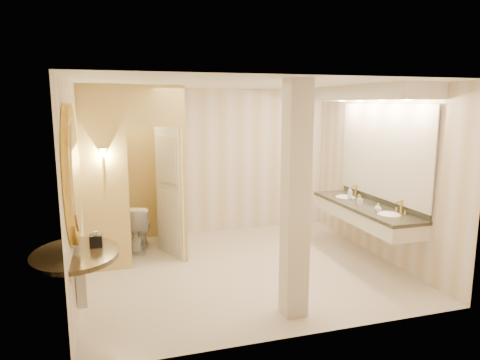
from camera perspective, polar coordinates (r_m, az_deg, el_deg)
The scene contains 16 objects.
floor at distance 6.55m, azimuth 0.47°, elevation -11.64°, with size 4.50×4.50×0.00m, color beige.
ceiling at distance 6.09m, azimuth 0.51°, elevation 12.68°, with size 4.50×4.50×0.00m, color silver.
wall_back at distance 8.09m, azimuth -3.68°, elevation 2.43°, with size 4.50×0.02×2.70m, color beige.
wall_front at distance 4.35m, azimuth 8.28°, elevation -4.32°, with size 4.50×0.02×2.70m, color beige.
wall_left at distance 5.93m, azimuth -20.78°, elevation -1.01°, with size 0.02×4.00×2.70m, color beige.
wall_right at distance 7.16m, azimuth 17.97°, elevation 0.96°, with size 0.02×4.00×2.70m, color beige.
toilet_closet at distance 6.90m, azimuth -10.87°, elevation 1.24°, with size 1.50×1.55×2.70m.
wall_sconce at distance 6.28m, azimuth -17.77°, elevation 3.28°, with size 0.14×0.14×0.42m.
vanity at distance 6.86m, azimuth 16.88°, elevation 2.98°, with size 0.75×2.43×2.09m.
console_shelf at distance 4.79m, azimuth -21.28°, elevation -3.55°, with size 1.13×1.13×2.02m.
pillar at distance 4.85m, azimuth 7.41°, elevation -2.80°, with size 0.27×0.27×2.70m, color beige.
tissue_box at distance 5.01m, azimuth -18.65°, elevation -7.67°, with size 0.13×0.13×0.13m, color black.
toilet at distance 7.40m, azimuth -13.50°, elevation -6.13°, with size 0.44×0.77×0.79m, color white.
soap_bottle_a at distance 6.91m, azimuth 15.70°, elevation -2.62°, with size 0.07×0.07×0.15m, color beige.
soap_bottle_b at distance 6.55m, azimuth 17.91°, elevation -3.51°, with size 0.10×0.10×0.13m, color silver.
soap_bottle_c at distance 7.31m, azimuth 14.45°, elevation -1.62°, with size 0.08×0.08×0.21m, color #C6B28C.
Camera 1 is at (-1.79, -5.81, 2.42)m, focal length 32.00 mm.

